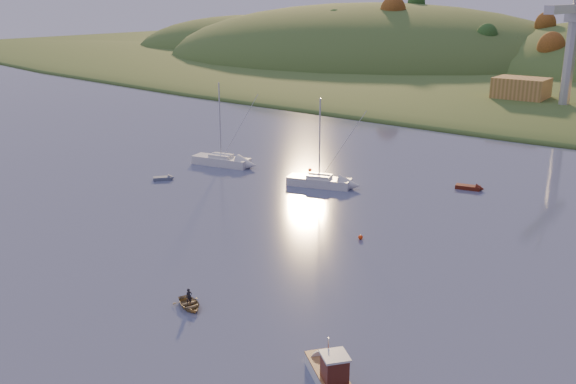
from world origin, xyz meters
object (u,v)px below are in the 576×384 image
Objects in this scene: sailboat_near at (221,160)px; grey_dinghy at (167,178)px; sailboat_far at (319,181)px; canoe at (189,304)px; fishing_boat at (326,367)px; red_tender at (473,188)px.

sailboat_near is 10.48m from grey_dinghy.
sailboat_far is at bearing -20.59° from grey_dinghy.
canoe is at bearing -89.49° from sailboat_far.
sailboat_near reaches higher than grey_dinghy.
fishing_boat is 57.36m from sailboat_near.
canoe is (11.40, -35.10, -0.44)m from sailboat_far.
sailboat_far reaches higher than canoe.
fishing_boat is 1.44× the size of red_tender.
sailboat_near is at bearing -1.98° from fishing_boat.
canoe is at bearing 31.80° from fishing_boat.
sailboat_near reaches higher than canoe.
grey_dinghy is at bearing -162.06° from red_tender.
sailboat_far is at bearing 41.76° from canoe.
grey_dinghy reaches higher than canoe.
red_tender is at bearing 14.90° from sailboat_far.
sailboat_far is 3.80× the size of canoe.
sailboat_near is 45.98m from canoe.
sailboat_far is 36.91m from canoe.
sailboat_far is 20.22m from red_tender.
fishing_boat reaches higher than grey_dinghy.
fishing_boat is 44.91m from sailboat_far.
red_tender is 41.36m from grey_dinghy.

